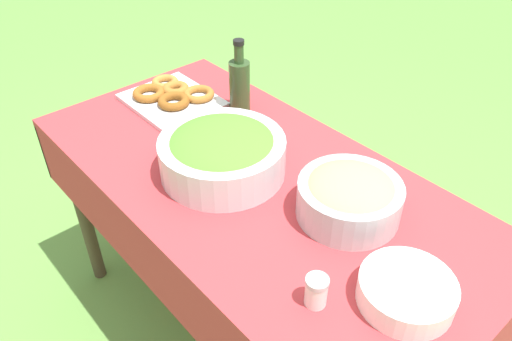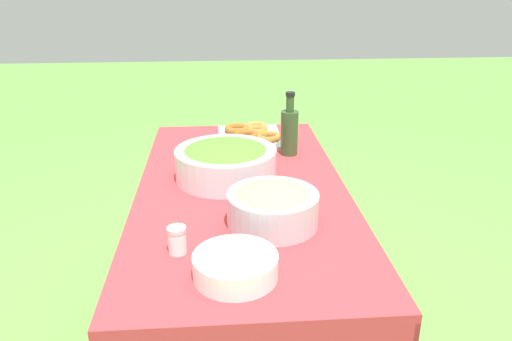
% 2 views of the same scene
% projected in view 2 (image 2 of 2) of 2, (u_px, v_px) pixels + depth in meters
% --- Properties ---
extents(picnic_table, '(1.44, 0.71, 0.77)m').
position_uv_depth(picnic_table, '(242.00, 214.00, 1.76)').
color(picnic_table, '#B73338').
rests_on(picnic_table, ground_plane).
extents(salad_bowl, '(0.36, 0.36, 0.13)m').
position_uv_depth(salad_bowl, '(226.00, 161.00, 1.76)').
color(salad_bowl, silver).
rests_on(salad_bowl, picnic_table).
extents(pasta_bowl, '(0.27, 0.27, 0.12)m').
position_uv_depth(pasta_bowl, '(273.00, 205.00, 1.44)').
color(pasta_bowl, '#B2B7BC').
rests_on(pasta_bowl, picnic_table).
extents(donut_platter, '(0.32, 0.29, 0.05)m').
position_uv_depth(donut_platter, '(251.00, 134.00, 2.19)').
color(donut_platter, silver).
rests_on(donut_platter, picnic_table).
extents(plate_stack, '(0.21, 0.21, 0.06)m').
position_uv_depth(plate_stack, '(235.00, 266.00, 1.20)').
color(plate_stack, white).
rests_on(plate_stack, picnic_table).
extents(olive_oil_bottle, '(0.07, 0.07, 0.25)m').
position_uv_depth(olive_oil_bottle, '(289.00, 130.00, 1.98)').
color(olive_oil_bottle, '#2D4723').
rests_on(olive_oil_bottle, picnic_table).
extents(salt_shaker, '(0.05, 0.05, 0.07)m').
position_uv_depth(salt_shaker, '(177.00, 240.00, 1.30)').
color(salt_shaker, white).
rests_on(salt_shaker, picnic_table).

